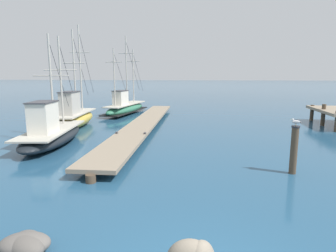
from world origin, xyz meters
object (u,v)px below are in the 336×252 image
object	(u,v)px
fishing_boat_0	(51,133)
shore_rock_mid_cluster	(25,244)
fishing_boat_2	(75,116)
perched_seagull	(296,122)
mooring_piling	(294,149)
fishing_boat_1	(125,107)

from	to	relation	value
fishing_boat_0	shore_rock_mid_cluster	world-z (taller)	fishing_boat_0
fishing_boat_0	fishing_boat_2	xyz separation A→B (m)	(-1.20, 5.15, 0.14)
perched_seagull	fishing_boat_0	bearing A→B (deg)	165.83
perched_seagull	shore_rock_mid_cluster	size ratio (longest dim) A/B	0.32
fishing_boat_2	perched_seagull	size ratio (longest dim) A/B	21.38
mooring_piling	shore_rock_mid_cluster	xyz separation A→B (m)	(-6.87, -6.01, -0.74)
fishing_boat_1	shore_rock_mid_cluster	xyz separation A→B (m)	(4.24, -21.32, -0.46)
fishing_boat_1	perched_seagull	size ratio (longest dim) A/B	22.71
fishing_boat_1	mooring_piling	xyz separation A→B (m)	(11.11, -15.30, 0.28)
fishing_boat_2	shore_rock_mid_cluster	xyz separation A→B (m)	(5.76, -14.05, -0.59)
fishing_boat_0	fishing_boat_2	world-z (taller)	fishing_boat_2
fishing_boat_0	fishing_boat_1	size ratio (longest dim) A/B	0.91
fishing_boat_1	fishing_boat_2	bearing A→B (deg)	-101.87
fishing_boat_2	fishing_boat_1	bearing A→B (deg)	78.13
shore_rock_mid_cluster	fishing_boat_2	bearing A→B (deg)	112.30
fishing_boat_1	perched_seagull	world-z (taller)	fishing_boat_1
mooring_piling	shore_rock_mid_cluster	world-z (taller)	mooring_piling
fishing_boat_1	mooring_piling	size ratio (longest dim) A/B	4.71
fishing_boat_0	fishing_boat_1	bearing A→B (deg)	88.48
fishing_boat_1	fishing_boat_2	world-z (taller)	fishing_boat_2
fishing_boat_1	shore_rock_mid_cluster	size ratio (longest dim) A/B	7.24
fishing_boat_1	fishing_boat_2	distance (m)	7.42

